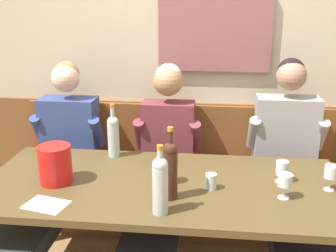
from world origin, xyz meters
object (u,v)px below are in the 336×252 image
(person_right_seat, at_px, (162,174))
(wine_glass_center_front, at_px, (331,173))
(wall_bench, at_px, (175,193))
(wine_bottle_amber_mid, at_px, (170,168))
(wine_bottle_clear_water, at_px, (160,183))
(wine_glass_left_end, at_px, (282,168))
(wine_glass_mid_left, at_px, (168,167))
(dining_table, at_px, (163,194))
(person_left_seat, at_px, (293,179))
(water_tumbler_right, at_px, (211,181))
(wine_bottle_green_tall, at_px, (113,135))
(wine_glass_near_bucket, at_px, (285,181))
(water_tumbler_center, at_px, (282,169))
(ice_bucket, at_px, (55,164))
(person_center_right_seat, at_px, (53,170))

(person_right_seat, height_order, wine_glass_center_front, person_right_seat)
(wall_bench, xyz_separation_m, wine_bottle_amber_mid, (0.06, -0.89, 0.61))
(wine_bottle_clear_water, relative_size, wine_glass_left_end, 2.79)
(wine_glass_mid_left, distance_m, wine_glass_left_end, 0.64)
(wine_glass_mid_left, bearing_deg, dining_table, -173.67)
(person_left_seat, height_order, water_tumbler_right, person_left_seat)
(person_right_seat, xyz_separation_m, wine_bottle_green_tall, (-0.32, 0.04, 0.25))
(wine_glass_near_bucket, distance_m, water_tumbler_center, 0.29)
(person_left_seat, height_order, wine_glass_near_bucket, person_left_seat)
(person_left_seat, xyz_separation_m, wine_bottle_amber_mid, (-0.72, -0.50, 0.26))
(person_left_seat, height_order, wine_bottle_amber_mid, person_left_seat)
(wine_glass_mid_left, xyz_separation_m, water_tumbler_center, (0.65, 0.17, -0.05))
(ice_bucket, bearing_deg, dining_table, 5.66)
(dining_table, xyz_separation_m, wine_bottle_clear_water, (0.03, -0.33, 0.23))
(person_left_seat, bearing_deg, wall_bench, 153.74)
(person_center_right_seat, xyz_separation_m, person_right_seat, (0.74, -0.00, 0.01))
(wine_glass_left_end, xyz_separation_m, water_tumbler_right, (-0.40, -0.13, -0.04))
(dining_table, height_order, wine_bottle_clear_water, wine_bottle_clear_water)
(wine_glass_near_bucket, bearing_deg, water_tumbler_center, 83.97)
(wall_bench, bearing_deg, ice_bucket, -127.87)
(person_right_seat, distance_m, wine_bottle_clear_water, 0.70)
(wine_glass_center_front, bearing_deg, person_right_seat, 162.11)
(person_right_seat, bearing_deg, wine_bottle_green_tall, 172.80)
(wine_glass_center_front, distance_m, wine_glass_left_end, 0.25)
(person_right_seat, height_order, wine_glass_mid_left, person_right_seat)
(dining_table, xyz_separation_m, person_left_seat, (0.78, 0.33, -0.02))
(wine_glass_center_front, bearing_deg, ice_bucket, -177.38)
(ice_bucket, xyz_separation_m, wine_glass_mid_left, (0.63, 0.06, -0.01))
(person_left_seat, distance_m, ice_bucket, 1.45)
(person_center_right_seat, height_order, wine_glass_left_end, person_center_right_seat)
(wine_glass_left_end, distance_m, water_tumbler_center, 0.10)
(wine_bottle_clear_water, bearing_deg, person_left_seat, 40.99)
(wine_bottle_green_tall, relative_size, water_tumbler_center, 4.24)
(wine_bottle_amber_mid, xyz_separation_m, wine_glass_near_bucket, (0.59, 0.06, -0.07))
(ice_bucket, bearing_deg, wine_bottle_amber_mid, -9.94)
(dining_table, relative_size, wine_bottle_amber_mid, 5.26)
(water_tumbler_right, bearing_deg, dining_table, 170.22)
(wine_glass_mid_left, height_order, water_tumbler_right, wine_glass_mid_left)
(wine_bottle_amber_mid, height_order, wine_bottle_clear_water, wine_bottle_amber_mid)
(dining_table, distance_m, person_right_seat, 0.32)
(wall_bench, height_order, wine_bottle_amber_mid, wine_bottle_amber_mid)
(wall_bench, xyz_separation_m, person_left_seat, (0.78, -0.39, 0.35))
(water_tumbler_right, bearing_deg, wine_bottle_green_tall, 147.61)
(ice_bucket, relative_size, water_tumbler_right, 2.48)
(water_tumbler_center, relative_size, water_tumbler_right, 0.95)
(wine_bottle_amber_mid, height_order, wine_glass_near_bucket, wine_bottle_amber_mid)
(person_left_seat, xyz_separation_m, water_tumbler_center, (-0.10, -0.15, 0.13))
(dining_table, xyz_separation_m, wine_glass_mid_left, (0.03, 0.00, 0.17))
(person_center_right_seat, xyz_separation_m, person_left_seat, (1.57, 0.01, 0.02))
(wine_bottle_clear_water, height_order, wine_glass_mid_left, wine_bottle_clear_water)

